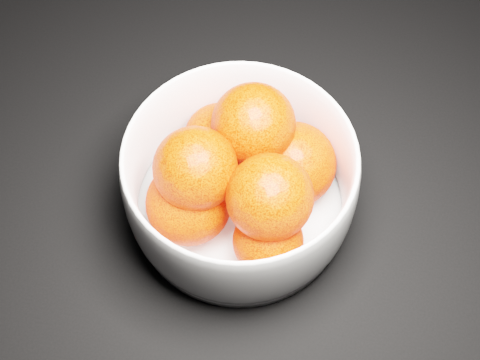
# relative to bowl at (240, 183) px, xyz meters

# --- Properties ---
(ground) EXTENTS (3.00, 3.00, 0.00)m
(ground) POSITION_rel_bowl_xyz_m (0.08, 0.23, -0.05)
(ground) COLOR black
(ground) RESTS_ON ground
(bowl) EXTENTS (0.21, 0.21, 0.10)m
(bowl) POSITION_rel_bowl_xyz_m (0.00, 0.00, 0.00)
(bowl) COLOR white
(bowl) RESTS_ON ground
(orange_pile) EXTENTS (0.16, 0.16, 0.12)m
(orange_pile) POSITION_rel_bowl_xyz_m (0.00, 0.00, 0.01)
(orange_pile) COLOR #FC2A07
(orange_pile) RESTS_ON bowl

